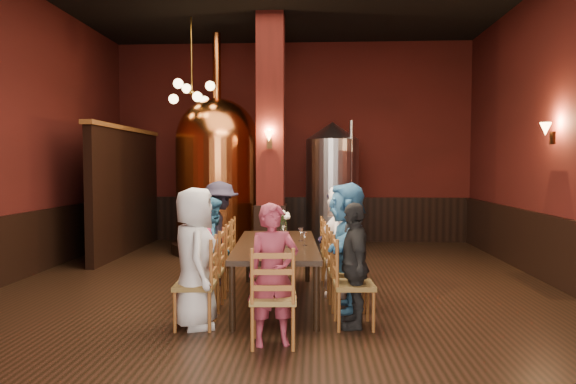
# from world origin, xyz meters

# --- Properties ---
(room) EXTENTS (10.00, 10.02, 4.50)m
(room) POSITION_xyz_m (0.00, 0.00, 2.25)
(room) COLOR black
(room) RESTS_ON ground
(wainscot_back) EXTENTS (7.90, 0.08, 1.00)m
(wainscot_back) POSITION_xyz_m (0.00, 4.96, 0.50)
(wainscot_back) COLOR black
(wainscot_back) RESTS_ON ground
(column) EXTENTS (0.58, 0.58, 4.50)m
(column) POSITION_xyz_m (-0.30, 2.80, 2.25)
(column) COLOR #4C1310
(column) RESTS_ON ground
(partition) EXTENTS (0.22, 3.50, 2.40)m
(partition) POSITION_xyz_m (-3.20, 3.20, 1.20)
(partition) COLOR black
(partition) RESTS_ON ground
(pendant_cluster) EXTENTS (0.90, 0.90, 1.70)m
(pendant_cluster) POSITION_xyz_m (-1.80, 2.90, 3.10)
(pendant_cluster) COLOR #A57226
(pendant_cluster) RESTS_ON room
(sconce_wall) EXTENTS (0.20, 0.20, 0.36)m
(sconce_wall) POSITION_xyz_m (3.90, 0.80, 2.20)
(sconce_wall) COLOR black
(sconce_wall) RESTS_ON room
(sconce_column) EXTENTS (0.20, 0.20, 0.36)m
(sconce_column) POSITION_xyz_m (-0.30, 2.50, 2.20)
(sconce_column) COLOR black
(sconce_column) RESTS_ON column
(dining_table) EXTENTS (1.13, 2.45, 0.75)m
(dining_table) POSITION_xyz_m (0.04, -0.31, 0.69)
(dining_table) COLOR black
(dining_table) RESTS_ON ground
(chair_0) EXTENTS (0.48, 0.48, 0.92)m
(chair_0) POSITION_xyz_m (-0.76, -1.36, 0.46)
(chair_0) COLOR #975226
(chair_0) RESTS_ON ground
(person_0) EXTENTS (0.67, 0.84, 1.50)m
(person_0) POSITION_xyz_m (-0.76, -1.36, 0.75)
(person_0) COLOR silver
(person_0) RESTS_ON ground
(chair_1) EXTENTS (0.48, 0.48, 0.92)m
(chair_1) POSITION_xyz_m (-0.79, -0.69, 0.46)
(chair_1) COLOR #975226
(chair_1) RESTS_ON ground
(person_1) EXTENTS (0.37, 0.51, 1.31)m
(person_1) POSITION_xyz_m (-0.79, -0.69, 0.66)
(person_1) COLOR #D02354
(person_1) RESTS_ON ground
(chair_2) EXTENTS (0.48, 0.48, 0.92)m
(chair_2) POSITION_xyz_m (-0.83, -0.03, 0.46)
(chair_2) COLOR #975226
(chair_2) RESTS_ON ground
(person_2) EXTENTS (0.32, 0.64, 1.31)m
(person_2) POSITION_xyz_m (-0.83, -0.03, 0.65)
(person_2) COLOR #265A81
(person_2) RESTS_ON ground
(chair_3) EXTENTS (0.48, 0.48, 0.92)m
(chair_3) POSITION_xyz_m (-0.87, 0.64, 0.46)
(chair_3) COLOR #975226
(chair_3) RESTS_ON ground
(person_3) EXTENTS (0.62, 1.00, 1.50)m
(person_3) POSITION_xyz_m (-0.87, 0.64, 0.75)
(person_3) COLOR #211D2C
(person_3) RESTS_ON ground
(chair_4) EXTENTS (0.48, 0.48, 0.92)m
(chair_4) POSITION_xyz_m (0.94, -1.26, 0.46)
(chair_4) COLOR #975226
(chair_4) RESTS_ON ground
(person_4) EXTENTS (0.38, 0.81, 1.34)m
(person_4) POSITION_xyz_m (0.94, -1.26, 0.67)
(person_4) COLOR black
(person_4) RESTS_ON ground
(chair_5) EXTENTS (0.48, 0.48, 0.92)m
(chair_5) POSITION_xyz_m (0.90, -0.59, 0.46)
(chair_5) COLOR #975226
(chair_5) RESTS_ON ground
(person_5) EXTENTS (0.49, 1.43, 1.53)m
(person_5) POSITION_xyz_m (0.90, -0.59, 0.76)
(person_5) COLOR teal
(person_5) RESTS_ON ground
(chair_6) EXTENTS (0.48, 0.48, 0.92)m
(chair_6) POSITION_xyz_m (0.87, 0.06, 0.46)
(chair_6) COLOR #975226
(chair_6) RESTS_ON ground
(person_6) EXTENTS (0.62, 0.80, 1.45)m
(person_6) POSITION_xyz_m (0.87, 0.06, 0.73)
(person_6) COLOR silver
(person_6) RESTS_ON ground
(chair_7) EXTENTS (0.48, 0.48, 0.92)m
(chair_7) POSITION_xyz_m (0.83, 0.73, 0.46)
(chair_7) COLOR #975226
(chair_7) RESTS_ON ground
(person_7) EXTENTS (0.38, 0.69, 1.36)m
(person_7) POSITION_xyz_m (0.83, 0.73, 0.68)
(person_7) COLOR #1C1831
(person_7) RESTS_ON ground
(chair_8) EXTENTS (0.48, 0.48, 0.92)m
(chair_8) POSITION_xyz_m (0.12, -1.86, 0.46)
(chair_8) COLOR #975226
(chair_8) RESTS_ON ground
(person_8) EXTENTS (0.57, 0.44, 1.37)m
(person_8) POSITION_xyz_m (0.12, -1.86, 0.69)
(person_8) COLOR maroon
(person_8) RESTS_ON ground
(copper_kettle) EXTENTS (1.83, 1.83, 4.33)m
(copper_kettle) POSITION_xyz_m (-1.42, 3.41, 1.58)
(copper_kettle) COLOR black
(copper_kettle) RESTS_ON ground
(steel_vessel) EXTENTS (1.19, 1.19, 2.62)m
(steel_vessel) POSITION_xyz_m (0.88, 3.90, 1.31)
(steel_vessel) COLOR #B2B2B7
(steel_vessel) RESTS_ON ground
(rose_vase) EXTENTS (0.20, 0.20, 0.35)m
(rose_vase) POSITION_xyz_m (0.08, 0.54, 0.98)
(rose_vase) COLOR white
(rose_vase) RESTS_ON dining_table
(wine_glass_0) EXTENTS (0.07, 0.07, 0.17)m
(wine_glass_0) POSITION_xyz_m (-0.13, -1.00, 0.83)
(wine_glass_0) COLOR white
(wine_glass_0) RESTS_ON dining_table
(wine_glass_1) EXTENTS (0.07, 0.07, 0.17)m
(wine_glass_1) POSITION_xyz_m (0.40, -0.49, 0.83)
(wine_glass_1) COLOR white
(wine_glass_1) RESTS_ON dining_table
(wine_glass_2) EXTENTS (0.07, 0.07, 0.17)m
(wine_glass_2) POSITION_xyz_m (-0.01, -0.71, 0.83)
(wine_glass_2) COLOR white
(wine_glass_2) RESTS_ON dining_table
(wine_glass_3) EXTENTS (0.07, 0.07, 0.17)m
(wine_glass_3) POSITION_xyz_m (0.10, -1.04, 0.83)
(wine_glass_3) COLOR white
(wine_glass_3) RESTS_ON dining_table
(wine_glass_4) EXTENTS (0.07, 0.07, 0.17)m
(wine_glass_4) POSITION_xyz_m (0.34, -0.12, 0.83)
(wine_glass_4) COLOR white
(wine_glass_4) RESTS_ON dining_table
(wine_glass_5) EXTENTS (0.07, 0.07, 0.17)m
(wine_glass_5) POSITION_xyz_m (0.18, -0.66, 0.83)
(wine_glass_5) COLOR white
(wine_glass_5) RESTS_ON dining_table
(wine_glass_6) EXTENTS (0.07, 0.07, 0.17)m
(wine_glass_6) POSITION_xyz_m (0.09, 0.17, 0.83)
(wine_glass_6) COLOR white
(wine_glass_6) RESTS_ON dining_table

